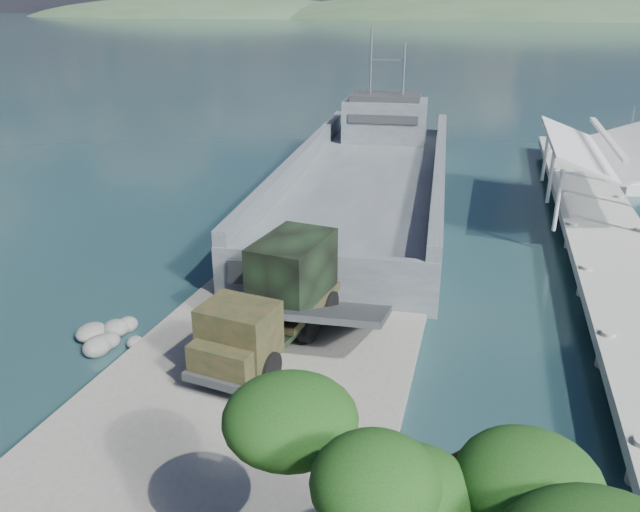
{
  "coord_description": "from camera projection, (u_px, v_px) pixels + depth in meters",
  "views": [
    {
      "loc": [
        6.67,
        -16.97,
        11.95
      ],
      "look_at": [
        0.49,
        6.0,
        2.29
      ],
      "focal_mm": 35.0,
      "sensor_mm": 36.0,
      "label": 1
    }
  ],
  "objects": [
    {
      "name": "ground",
      "position": [
        261.0,
        380.0,
        21.29
      ],
      "size": [
        1400.0,
        1400.0,
        0.0
      ],
      "primitive_type": "plane",
      "color": "#1C3D44",
      "rests_on": "ground"
    },
    {
      "name": "shoreline_rocks",
      "position": [
        109.0,
        349.0,
        23.23
      ],
      "size": [
        3.2,
        5.6,
        0.9
      ],
      "primitive_type": null,
      "color": "#5E5D5B",
      "rests_on": "ground"
    },
    {
      "name": "landing_craft",
      "position": [
        368.0,
        188.0,
        40.2
      ],
      "size": [
        11.81,
        37.94,
        11.12
      ],
      "rotation": [
        0.0,
        0.0,
        0.07
      ],
      "color": "#495356",
      "rests_on": "ground"
    },
    {
      "name": "soldier",
      "position": [
        235.0,
        350.0,
        20.19
      ],
      "size": [
        0.88,
        0.86,
        2.04
      ],
      "primitive_type": "imported",
      "rotation": [
        0.0,
        0.0,
        0.74
      ],
      "color": "black",
      "rests_on": "boat_ramp"
    },
    {
      "name": "pier",
      "position": [
        599.0,
        206.0,
        34.34
      ],
      "size": [
        6.4,
        44.0,
        6.1
      ],
      "color": "#A1A298",
      "rests_on": "ground"
    },
    {
      "name": "military_truck",
      "position": [
        277.0,
        297.0,
        22.15
      ],
      "size": [
        3.44,
        7.85,
        3.52
      ],
      "rotation": [
        0.0,
        0.0,
        -0.15
      ],
      "color": "black",
      "rests_on": "boat_ramp"
    },
    {
      "name": "distant_headlands",
      "position": [
        554.0,
        19.0,
        510.18
      ],
      "size": [
        1000.0,
        240.0,
        48.0
      ],
      "primitive_type": null,
      "color": "#334F31",
      "rests_on": "ground"
    },
    {
      "name": "boat_ramp",
      "position": [
        250.0,
        390.0,
        20.3
      ],
      "size": [
        10.0,
        18.0,
        0.5
      ],
      "primitive_type": "cube",
      "color": "slate",
      "rests_on": "ground"
    },
    {
      "name": "sailboat_near",
      "position": [
        621.0,
        183.0,
        43.49
      ],
      "size": [
        2.57,
        4.93,
        5.77
      ],
      "rotation": [
        0.0,
        0.0,
        0.26
      ],
      "color": "silver",
      "rests_on": "ground"
    }
  ]
}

